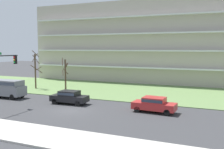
% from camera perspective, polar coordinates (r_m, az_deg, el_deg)
% --- Properties ---
extents(ground, '(160.00, 160.00, 0.00)m').
position_cam_1_polar(ground, '(28.34, -8.82, -7.66)').
color(ground, '#38383A').
extents(sidewalk_curb_near, '(80.00, 4.00, 0.15)m').
position_cam_1_polar(sidewalk_curb_near, '(22.22, -20.10, -11.56)').
color(sidewalk_curb_near, '#BCB7AD').
rests_on(sidewalk_curb_near, ground).
extents(grass_lawn_strip, '(80.00, 16.00, 0.08)m').
position_cam_1_polar(grass_lawn_strip, '(40.63, 1.76, -3.42)').
color(grass_lawn_strip, '#66844C').
rests_on(grass_lawn_strip, ground).
extents(apartment_building, '(44.18, 13.70, 15.19)m').
position_cam_1_polar(apartment_building, '(53.73, 7.49, 6.88)').
color(apartment_building, '#B2A899').
rests_on(apartment_building, ground).
extents(tree_far_left, '(1.96, 2.06, 6.20)m').
position_cam_1_polar(tree_far_left, '(43.42, -16.34, 1.13)').
color(tree_far_left, '#4C3828').
rests_on(tree_far_left, ground).
extents(tree_left, '(1.20, 1.05, 5.11)m').
position_cam_1_polar(tree_left, '(40.11, -10.16, 0.13)').
color(tree_left, '#4C3828').
rests_on(tree_left, ground).
extents(sedan_black_near_left, '(4.47, 1.98, 1.57)m').
position_cam_1_polar(sedan_black_near_left, '(31.20, -9.28, -4.78)').
color(sedan_black_near_left, black).
rests_on(sedan_black_near_left, ground).
extents(sedan_red_center_left, '(4.49, 2.03, 1.57)m').
position_cam_1_polar(sedan_red_center_left, '(27.19, 9.17, -6.36)').
color(sedan_red_center_left, '#B22828').
rests_on(sedan_red_center_left, ground).
extents(van_gray_center_right, '(5.23, 2.09, 2.36)m').
position_cam_1_polar(van_gray_center_right, '(37.25, -22.07, -2.59)').
color(van_gray_center_right, slate).
rests_on(van_gray_center_right, ground).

